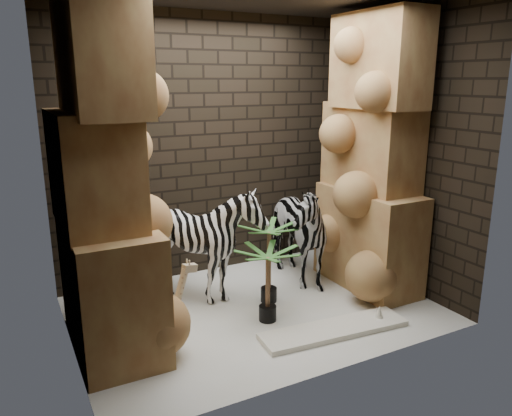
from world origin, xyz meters
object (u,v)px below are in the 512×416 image
giraffe_toy (164,309)px  palm_back (268,285)px  zebra_right (290,221)px  palm_front (269,263)px  surfboard (334,329)px  zebra_left (205,249)px

giraffe_toy → palm_back: size_ratio=1.07×
giraffe_toy → palm_back: bearing=-7.9°
zebra_right → giraffe_toy: bearing=-150.5°
zebra_right → palm_back: (-0.72, -0.78, -0.33)m
giraffe_toy → zebra_right: bearing=13.3°
palm_front → palm_back: size_ratio=1.15×
zebra_right → giraffe_toy: (-1.78, -0.86, -0.30)m
palm_front → palm_back: 0.43m
zebra_right → palm_front: (-0.51, -0.41, -0.27)m
zebra_right → giraffe_toy: zebra_right is taller
palm_front → giraffe_toy: bearing=-160.4°
surfboard → palm_front: bearing=109.0°
zebra_right → zebra_left: zebra_right is taller
palm_front → palm_back: bearing=-120.6°
giraffe_toy → palm_front: size_ratio=0.92×
zebra_right → palm_front: bearing=-137.6°
zebra_left → palm_back: zebra_left is taller
surfboard → zebra_right: bearing=82.0°
zebra_left → surfboard: (0.78, -1.21, -0.54)m
zebra_right → surfboard: (-0.29, -1.27, -0.68)m
giraffe_toy → palm_front: palm_front is taller
palm_back → surfboard: (0.43, -0.49, -0.35)m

